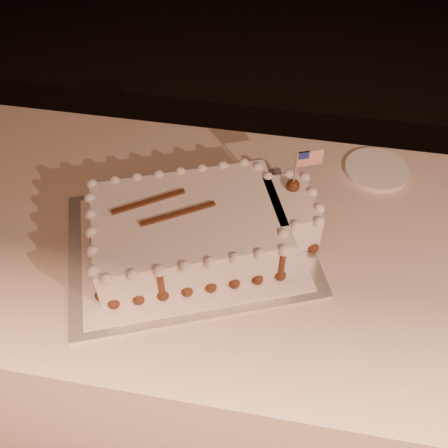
% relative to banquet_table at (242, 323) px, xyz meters
% --- Properties ---
extents(room_shell, '(6.10, 8.10, 2.90)m').
position_rel_banquet_table_xyz_m(room_shell, '(0.00, -0.60, 1.02)').
color(room_shell, black).
rests_on(room_shell, ground).
extents(banquet_table, '(2.40, 0.80, 0.75)m').
position_rel_banquet_table_xyz_m(banquet_table, '(0.00, 0.00, 0.00)').
color(banquet_table, beige).
rests_on(banquet_table, ground).
extents(cake_board, '(0.66, 0.59, 0.01)m').
position_rel_banquet_table_xyz_m(cake_board, '(-0.12, -0.04, 0.38)').
color(cake_board, white).
rests_on(cake_board, banquet_table).
extents(doily, '(0.59, 0.53, 0.00)m').
position_rel_banquet_table_xyz_m(doily, '(-0.12, -0.04, 0.38)').
color(doily, white).
rests_on(doily, cake_board).
extents(sheet_cake, '(0.54, 0.41, 0.21)m').
position_rel_banquet_table_xyz_m(sheet_cake, '(-0.10, -0.03, 0.43)').
color(sheet_cake, white).
rests_on(sheet_cake, doily).
extents(side_plate, '(0.17, 0.17, 0.01)m').
position_rel_banquet_table_xyz_m(side_plate, '(0.30, 0.30, 0.38)').
color(side_plate, white).
rests_on(side_plate, banquet_table).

